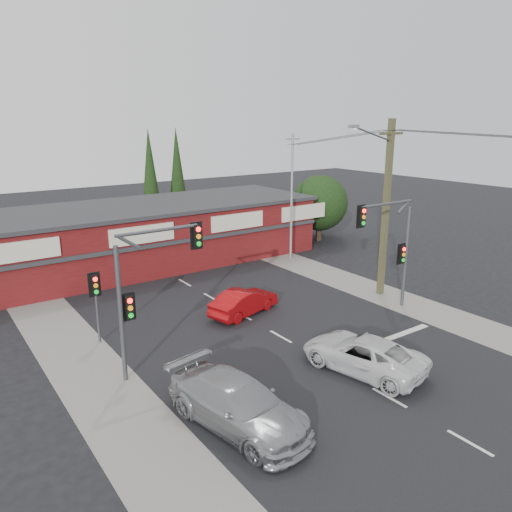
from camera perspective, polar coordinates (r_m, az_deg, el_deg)
ground at (r=22.85m, az=5.40°, el=-10.57°), size 120.00×120.00×0.00m
road_strip at (r=26.49m, az=-1.68°, el=-6.71°), size 14.00×70.00×0.01m
verge_left at (r=23.33m, az=-19.68°, el=-10.88°), size 3.00×70.00×0.02m
verge_right at (r=31.67m, az=11.26°, el=-3.21°), size 3.00×70.00×0.02m
stop_line at (r=24.17m, az=14.17°, el=-9.44°), size 6.50×0.35×0.01m
white_suv at (r=21.21m, az=12.13°, el=-10.87°), size 3.44×5.57×1.44m
silver_suv at (r=17.35m, az=-2.09°, el=-16.52°), size 3.27×5.99×1.64m
red_sedan at (r=26.35m, az=-1.38°, el=-5.25°), size 4.37×2.51×1.36m
lane_dashes at (r=25.16m, az=0.54°, el=-7.92°), size 0.12×44.11×0.01m
shop_building at (r=35.66m, az=-13.79°, el=2.29°), size 27.30×8.40×4.22m
tree_cluster at (r=42.44m, az=7.09°, el=5.74°), size 5.90×5.10×5.50m
conifer_near at (r=43.21m, az=-12.00°, el=9.16°), size 1.80×1.80×9.25m
conifer_far at (r=46.48m, az=-9.00°, el=9.73°), size 1.80×1.80×9.25m
traffic_mast_left at (r=19.81m, az=-12.53°, el=-2.78°), size 3.77×0.27×5.97m
traffic_mast_right at (r=26.89m, az=15.41°, el=1.90°), size 3.96×0.27×5.97m
pedestal_signal at (r=23.64m, az=-17.86°, el=-4.06°), size 0.55×0.27×3.38m
utility_pole at (r=28.98m, az=14.51°, el=5.85°), size 4.38×0.59×10.00m
steel_pole at (r=35.90m, az=4.09°, el=6.97°), size 1.20×0.16×9.00m
power_lines at (r=25.55m, az=24.74°, el=11.94°), size 2.01×29.00×1.22m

